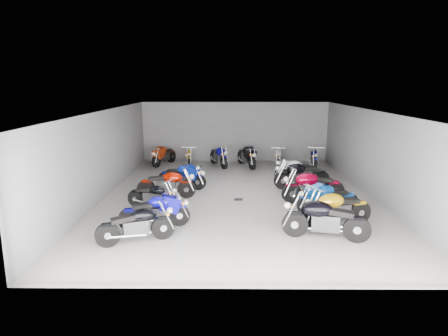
{
  "coord_description": "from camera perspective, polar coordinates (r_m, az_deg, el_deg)",
  "views": [
    {
      "loc": [
        -0.42,
        -14.58,
        4.17
      ],
      "look_at": [
        -0.54,
        0.37,
        1.0
      ],
      "focal_mm": 32.0,
      "sensor_mm": 36.0,
      "label": 1
    }
  ],
  "objects": [
    {
      "name": "motorcycle_back_f",
      "position": [
        20.72,
        12.76,
        1.46
      ],
      "size": [
        0.48,
        2.06,
        0.91
      ],
      "rotation": [
        0.0,
        0.0,
        3.02
      ],
      "color": "black",
      "rests_on": "ground"
    },
    {
      "name": "motorcycle_left_b",
      "position": [
        11.93,
        -9.76,
        -6.11
      ],
      "size": [
        2.07,
        0.66,
        0.92
      ],
      "rotation": [
        0.0,
        0.0,
        -1.32
      ],
      "color": "black",
      "rests_on": "ground"
    },
    {
      "name": "motorcycle_back_e",
      "position": [
        20.92,
        7.74,
        1.61
      ],
      "size": [
        0.42,
        1.85,
        0.81
      ],
      "rotation": [
        0.0,
        0.0,
        3.02
      ],
      "color": "black",
      "rests_on": "ground"
    },
    {
      "name": "motorcycle_left_e",
      "position": [
        16.21,
        -5.97,
        -1.17
      ],
      "size": [
        2.02,
        0.84,
        0.92
      ],
      "rotation": [
        0.0,
        0.0,
        -1.91
      ],
      "color": "black",
      "rests_on": "ground"
    },
    {
      "name": "motorcycle_back_c",
      "position": [
        20.4,
        -0.73,
        1.73
      ],
      "size": [
        0.96,
        2.16,
        0.99
      ],
      "rotation": [
        0.0,
        0.0,
        3.51
      ],
      "color": "black",
      "rests_on": "ground"
    },
    {
      "name": "motorcycle_left_d",
      "position": [
        14.94,
        -8.16,
        -2.26
      ],
      "size": [
        2.19,
        0.45,
        0.96
      ],
      "rotation": [
        0.0,
        0.0,
        -1.62
      ],
      "color": "black",
      "rests_on": "ground"
    },
    {
      "name": "motorcycle_right_a",
      "position": [
        11.22,
        14.17,
        -7.13
      ],
      "size": [
        2.33,
        0.74,
        1.04
      ],
      "rotation": [
        0.0,
        0.0,
        1.33
      ],
      "color": "black",
      "rests_on": "ground"
    },
    {
      "name": "motorcycle_back_b",
      "position": [
        20.7,
        -4.96,
        1.63
      ],
      "size": [
        0.41,
        1.95,
        0.86
      ],
      "rotation": [
        0.0,
        0.0,
        3.2
      ],
      "color": "black",
      "rests_on": "ground"
    },
    {
      "name": "motorcycle_left_a",
      "position": [
        10.93,
        -12.36,
        -7.9
      ],
      "size": [
        2.0,
        0.94,
        0.93
      ],
      "rotation": [
        0.0,
        0.0,
        -1.18
      ],
      "color": "black",
      "rests_on": "ground"
    },
    {
      "name": "wall_back",
      "position": [
        21.73,
        1.57,
        5.18
      ],
      "size": [
        10.0,
        0.1,
        3.2
      ],
      "primitive_type": "cube",
      "color": "gray",
      "rests_on": "ground"
    },
    {
      "name": "wall_left",
      "position": [
        15.49,
        -16.75,
        1.92
      ],
      "size": [
        0.1,
        14.0,
        3.2
      ],
      "primitive_type": "cube",
      "color": "gray",
      "rests_on": "ground"
    },
    {
      "name": "motorcycle_right_c",
      "position": [
        13.42,
        14.56,
        -4.25
      ],
      "size": [
        2.11,
        0.6,
        0.93
      ],
      "rotation": [
        0.0,
        0.0,
        1.77
      ],
      "color": "black",
      "rests_on": "ground"
    },
    {
      "name": "ground",
      "position": [
        15.17,
        2.03,
        -3.99
      ],
      "size": [
        14.0,
        14.0,
        0.0
      ],
      "primitive_type": "plane",
      "color": "gray",
      "rests_on": "ground"
    },
    {
      "name": "wall_right",
      "position": [
        15.76,
        20.57,
        1.82
      ],
      "size": [
        0.1,
        14.0,
        3.2
      ],
      "primitive_type": "cube",
      "color": "gray",
      "rests_on": "ground"
    },
    {
      "name": "motorcycle_left_c",
      "position": [
        13.7,
        -10.11,
        -3.93
      ],
      "size": [
        1.83,
        0.82,
        0.85
      ],
      "rotation": [
        0.0,
        0.0,
        -1.95
      ],
      "color": "black",
      "rests_on": "ground"
    },
    {
      "name": "motorcycle_right_b",
      "position": [
        12.24,
        15.8,
        -5.65
      ],
      "size": [
        2.23,
        0.97,
        1.02
      ],
      "rotation": [
        0.0,
        0.0,
        1.93
      ],
      "color": "black",
      "rests_on": "ground"
    },
    {
      "name": "motorcycle_back_a",
      "position": [
        20.98,
        -8.61,
        1.8
      ],
      "size": [
        0.96,
        2.03,
        0.94
      ],
      "rotation": [
        0.0,
        0.0,
        2.74
      ],
      "color": "black",
      "rests_on": "ground"
    },
    {
      "name": "drain_grate",
      "position": [
        14.69,
        2.08,
        -4.5
      ],
      "size": [
        0.32,
        0.32,
        0.01
      ],
      "primitive_type": "cube",
      "color": "black",
      "rests_on": "ground"
    },
    {
      "name": "motorcycle_right_e",
      "position": [
        16.35,
        10.98,
        -1.02
      ],
      "size": [
        2.31,
        0.58,
        1.02
      ],
      "rotation": [
        0.0,
        0.0,
        1.73
      ],
      "color": "black",
      "rests_on": "ground"
    },
    {
      "name": "motorcycle_back_d",
      "position": [
        20.3,
        3.27,
        1.69
      ],
      "size": [
        0.86,
        2.22,
        1.01
      ],
      "rotation": [
        0.0,
        0.0,
        3.46
      ],
      "color": "black",
      "rests_on": "ground"
    },
    {
      "name": "motorcycle_right_d",
      "position": [
        14.62,
        12.52,
        -2.59
      ],
      "size": [
        2.33,
        0.69,
        1.04
      ],
      "rotation": [
        0.0,
        0.0,
        1.79
      ],
      "color": "black",
      "rests_on": "ground"
    },
    {
      "name": "ceiling",
      "position": [
        14.61,
        2.12,
        8.24
      ],
      "size": [
        10.0,
        14.0,
        0.04
      ],
      "primitive_type": "cube",
      "color": "black",
      "rests_on": "wall_back"
    },
    {
      "name": "motorcycle_right_f",
      "position": [
        17.3,
        10.65,
        -0.42
      ],
      "size": [
        2.08,
        0.87,
        0.95
      ],
      "rotation": [
        0.0,
        0.0,
        1.22
      ],
      "color": "black",
      "rests_on": "ground"
    }
  ]
}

